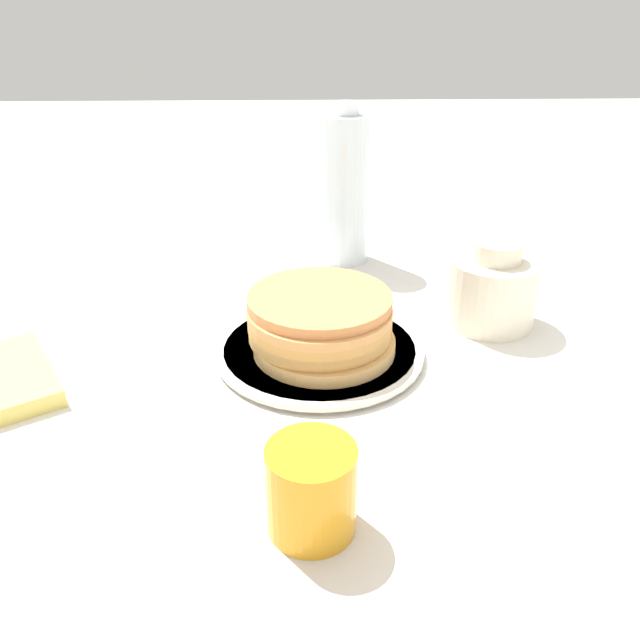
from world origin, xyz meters
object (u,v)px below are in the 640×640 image
object	(u,v)px
plate	(320,350)
juice_glass	(311,489)
cream_jug	(492,289)
pancake_stack	(319,322)
water_bottle_near	(344,189)

from	to	relation	value
plate	juice_glass	size ratio (longest dim) A/B	3.20
plate	cream_jug	distance (m)	0.24
juice_glass	cream_jug	world-z (taller)	cream_jug
plate	cream_jug	xyz separation A→B (m)	(0.08, -0.22, 0.04)
plate	juice_glass	world-z (taller)	juice_glass
pancake_stack	water_bottle_near	size ratio (longest dim) A/B	0.72
plate	pancake_stack	distance (m)	0.04
juice_glass	water_bottle_near	size ratio (longest dim) A/B	0.32
water_bottle_near	plate	bearing A→B (deg)	171.27
cream_jug	pancake_stack	bearing A→B (deg)	110.12
cream_jug	water_bottle_near	xyz separation A→B (m)	(0.22, 0.18, 0.07)
pancake_stack	juice_glass	xyz separation A→B (m)	(-0.27, 0.01, -0.01)
pancake_stack	water_bottle_near	distance (m)	0.32
plate	water_bottle_near	distance (m)	0.32
plate	pancake_stack	size ratio (longest dim) A/B	1.41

